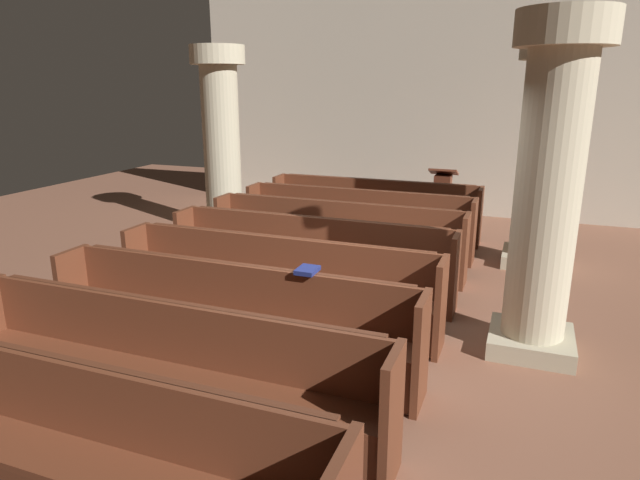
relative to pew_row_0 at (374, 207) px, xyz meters
The scene contains 15 objects.
ground_plane 3.98m from the pew_row_0, 79.24° to the right, with size 19.20×19.20×0.00m, color brown.
back_wall 2.91m from the pew_row_0, 71.46° to the left, with size 10.00×0.16×4.50m, color beige.
pew_row_0 is the anchor object (origin of this frame).
pew_row_1 0.96m from the pew_row_0, 90.00° to the right, with size 3.50×0.46×0.93m.
pew_row_2 1.93m from the pew_row_0, 90.00° to the right, with size 3.50×0.46×0.93m.
pew_row_3 2.89m from the pew_row_0, 90.00° to the right, with size 3.50×0.47×0.93m.
pew_row_4 3.86m from the pew_row_0, 90.00° to the right, with size 3.50×0.46×0.93m.
pew_row_5 4.82m from the pew_row_0, 90.00° to the right, with size 3.50×0.46×0.93m.
pew_row_6 5.79m from the pew_row_0, 90.00° to the right, with size 3.50×0.47×0.93m.
pew_row_7 6.75m from the pew_row_0, 90.00° to the right, with size 3.50×0.46×0.93m.
pillar_aisle_side 2.87m from the pew_row_0, 15.25° to the right, with size 0.89×0.89×3.08m.
pillar_far_side 2.81m from the pew_row_0, 166.11° to the right, with size 0.89×0.89×3.08m.
pillar_aisle_rear 4.48m from the pew_row_0, 54.01° to the right, with size 0.83×0.83×3.08m.
lectern 1.33m from the pew_row_0, 41.27° to the left, with size 0.48×0.45×1.08m.
hymn_book 4.71m from the pew_row_0, 81.64° to the right, with size 0.17×0.22×0.04m, color navy.
Camera 1 is at (1.63, -4.88, 2.49)m, focal length 30.93 mm.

